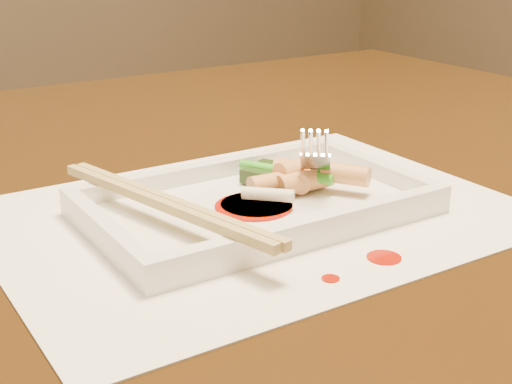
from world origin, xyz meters
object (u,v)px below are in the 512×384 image
table (117,288)px  placemat (256,214)px  plate_base (256,209)px  fork (316,96)px  chopstick_a (160,204)px

table → placemat: bearing=-60.9°
placemat → plate_base: 0.00m
placemat → fork: (0.07, 0.02, 0.08)m
table → plate_base: plate_base is taller
chopstick_a → table: bearing=85.4°
placemat → plate_base: bearing=0.0°
table → chopstick_a: (-0.01, -0.13, 0.13)m
placemat → chopstick_a: size_ratio=1.76×
placemat → chopstick_a: bearing=180.0°
placemat → chopstick_a: 0.09m
table → plate_base: bearing=-60.9°
placemat → chopstick_a: (-0.08, 0.00, 0.03)m
placemat → table: bearing=119.1°
plate_base → fork: (0.07, 0.02, 0.08)m
plate_base → placemat: bearing=0.0°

